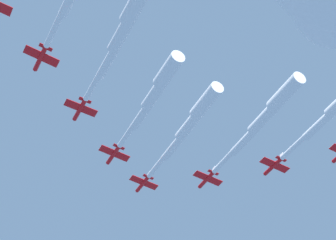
# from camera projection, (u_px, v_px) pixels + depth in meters

# --- Properties ---
(jet_lead) EXTENTS (47.67, 27.87, 4.03)m
(jet_lead) POSITION_uv_depth(u_px,v_px,m) (189.00, 125.00, 176.72)
(jet_lead) COLOR red
(jet_port_inner) EXTENTS (43.21, 25.24, 4.04)m
(jet_port_inner) POSITION_uv_depth(u_px,v_px,m) (154.00, 95.00, 163.86)
(jet_port_inner) COLOR red
(jet_starboard_inner) EXTENTS (47.98, 28.36, 4.02)m
(jet_starboard_inner) POSITION_uv_depth(u_px,v_px,m) (264.00, 118.00, 170.90)
(jet_starboard_inner) COLOR red
(jet_port_mid) EXTENTS (45.12, 26.01, 3.95)m
(jet_port_mid) POSITION_uv_depth(u_px,v_px,m) (121.00, 34.00, 149.77)
(jet_port_mid) COLOR red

